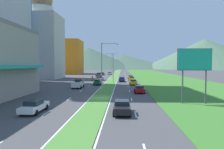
{
  "coord_description": "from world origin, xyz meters",
  "views": [
    {
      "loc": [
        3.61,
        -32.48,
        5.58
      ],
      "look_at": [
        0.3,
        30.89,
        2.41
      ],
      "focal_mm": 31.97,
      "sensor_mm": 36.0,
      "label": 1
    }
  ],
  "objects_px": {
    "car_4": "(133,82)",
    "motorcycle_rider": "(92,79)",
    "car_1": "(110,73)",
    "car_9": "(139,89)",
    "street_lamp_mid": "(112,66)",
    "car_5": "(132,79)",
    "car_0": "(122,79)",
    "car_3": "(131,77)",
    "pickup_truck_0": "(78,84)",
    "car_2": "(98,82)",
    "car_6": "(122,107)",
    "pickup_truck_1": "(99,75)",
    "street_lamp_far": "(113,64)",
    "billboard_roadside": "(195,62)",
    "street_lamp_near": "(104,64)",
    "car_8": "(102,74)",
    "car_7": "(34,106)"
  },
  "relations": [
    {
      "from": "street_lamp_far",
      "to": "car_5",
      "type": "xyz_separation_m",
      "value": [
        7.22,
        -14.66,
        -5.04
      ]
    },
    {
      "from": "street_lamp_far",
      "to": "car_8",
      "type": "relative_size",
      "value": 2.3
    },
    {
      "from": "billboard_roadside",
      "to": "pickup_truck_1",
      "type": "distance_m",
      "value": 61.71
    },
    {
      "from": "car_0",
      "to": "car_3",
      "type": "xyz_separation_m",
      "value": [
        3.38,
        12.84,
        -0.06
      ]
    },
    {
      "from": "billboard_roadside",
      "to": "car_5",
      "type": "height_order",
      "value": "billboard_roadside"
    },
    {
      "from": "car_1",
      "to": "car_9",
      "type": "bearing_deg",
      "value": -171.54
    },
    {
      "from": "car_6",
      "to": "pickup_truck_0",
      "type": "bearing_deg",
      "value": -156.88
    },
    {
      "from": "street_lamp_near",
      "to": "car_8",
      "type": "distance_m",
      "value": 66.82
    },
    {
      "from": "street_lamp_mid",
      "to": "billboard_roadside",
      "type": "xyz_separation_m",
      "value": [
        13.2,
        -31.52,
        0.69
      ]
    },
    {
      "from": "car_8",
      "to": "pickup_truck_0",
      "type": "relative_size",
      "value": 0.82
    },
    {
      "from": "car_1",
      "to": "car_8",
      "type": "distance_m",
      "value": 6.39
    },
    {
      "from": "car_0",
      "to": "car_2",
      "type": "relative_size",
      "value": 0.96
    },
    {
      "from": "car_3",
      "to": "pickup_truck_1",
      "type": "distance_m",
      "value": 16.25
    },
    {
      "from": "car_4",
      "to": "motorcycle_rider",
      "type": "xyz_separation_m",
      "value": [
        -13.18,
        12.03,
        0.0
      ]
    },
    {
      "from": "car_3",
      "to": "car_9",
      "type": "relative_size",
      "value": 0.97
    },
    {
      "from": "car_4",
      "to": "car_6",
      "type": "height_order",
      "value": "car_6"
    },
    {
      "from": "car_0",
      "to": "car_8",
      "type": "distance_m",
      "value": 40.63
    },
    {
      "from": "car_0",
      "to": "car_3",
      "type": "distance_m",
      "value": 13.28
    },
    {
      "from": "car_1",
      "to": "pickup_truck_1",
      "type": "bearing_deg",
      "value": 171.85
    },
    {
      "from": "car_6",
      "to": "motorcycle_rider",
      "type": "relative_size",
      "value": 2.13
    },
    {
      "from": "car_3",
      "to": "pickup_truck_0",
      "type": "distance_m",
      "value": 33.39
    },
    {
      "from": "billboard_roadside",
      "to": "car_5",
      "type": "xyz_separation_m",
      "value": [
        -6.96,
        39.29,
        -5.13
      ]
    },
    {
      "from": "car_6",
      "to": "pickup_truck_1",
      "type": "xyz_separation_m",
      "value": [
        -10.23,
        64.16,
        0.22
      ]
    },
    {
      "from": "car_2",
      "to": "pickup_truck_1",
      "type": "bearing_deg",
      "value": 6.07
    },
    {
      "from": "car_2",
      "to": "car_6",
      "type": "relative_size",
      "value": 0.99
    },
    {
      "from": "street_lamp_mid",
      "to": "car_5",
      "type": "xyz_separation_m",
      "value": [
        6.24,
        7.77,
        -4.44
      ]
    },
    {
      "from": "car_1",
      "to": "pickup_truck_0",
      "type": "relative_size",
      "value": 0.81
    },
    {
      "from": "car_1",
      "to": "car_2",
      "type": "relative_size",
      "value": 1.04
    },
    {
      "from": "billboard_roadside",
      "to": "car_5",
      "type": "distance_m",
      "value": 40.23
    },
    {
      "from": "pickup_truck_1",
      "to": "street_lamp_mid",
      "type": "bearing_deg",
      "value": -164.82
    },
    {
      "from": "street_lamp_mid",
      "to": "car_4",
      "type": "relative_size",
      "value": 2.0
    },
    {
      "from": "motorcycle_rider",
      "to": "street_lamp_far",
      "type": "bearing_deg",
      "value": -21.77
    },
    {
      "from": "car_5",
      "to": "car_7",
      "type": "bearing_deg",
      "value": -16.49
    },
    {
      "from": "car_2",
      "to": "pickup_truck_1",
      "type": "height_order",
      "value": "pickup_truck_1"
    },
    {
      "from": "street_lamp_near",
      "to": "pickup_truck_1",
      "type": "bearing_deg",
      "value": 97.81
    },
    {
      "from": "billboard_roadside",
      "to": "car_7",
      "type": "bearing_deg",
      "value": -163.42
    },
    {
      "from": "street_lamp_near",
      "to": "motorcycle_rider",
      "type": "xyz_separation_m",
      "value": [
        -6.66,
        29.39,
        -4.86
      ]
    },
    {
      "from": "street_lamp_far",
      "to": "street_lamp_near",
      "type": "bearing_deg",
      "value": -89.36
    },
    {
      "from": "street_lamp_near",
      "to": "street_lamp_far",
      "type": "height_order",
      "value": "street_lamp_far"
    },
    {
      "from": "street_lamp_near",
      "to": "car_5",
      "type": "distance_m",
      "value": 31.28
    },
    {
      "from": "billboard_roadside",
      "to": "car_9",
      "type": "bearing_deg",
      "value": 121.67
    },
    {
      "from": "street_lamp_mid",
      "to": "car_2",
      "type": "xyz_separation_m",
      "value": [
        -3.75,
        -5.81,
        -4.45
      ]
    },
    {
      "from": "street_lamp_far",
      "to": "car_8",
      "type": "bearing_deg",
      "value": 106.69
    },
    {
      "from": "street_lamp_near",
      "to": "car_4",
      "type": "bearing_deg",
      "value": 69.42
    },
    {
      "from": "car_0",
      "to": "motorcycle_rider",
      "type": "bearing_deg",
      "value": -103.5
    },
    {
      "from": "car_1",
      "to": "motorcycle_rider",
      "type": "xyz_separation_m",
      "value": [
        -3.2,
        -42.26,
        -0.01
      ]
    },
    {
      "from": "car_0",
      "to": "pickup_truck_0",
      "type": "distance_m",
      "value": 20.42
    },
    {
      "from": "street_lamp_mid",
      "to": "car_1",
      "type": "distance_m",
      "value": 49.61
    },
    {
      "from": "street_lamp_near",
      "to": "car_2",
      "type": "xyz_separation_m",
      "value": [
        -3.27,
        16.58,
        -4.85
      ]
    },
    {
      "from": "street_lamp_far",
      "to": "pickup_truck_0",
      "type": "xyz_separation_m",
      "value": [
        -6.5,
        -35.43,
        -4.82
      ]
    }
  ]
}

